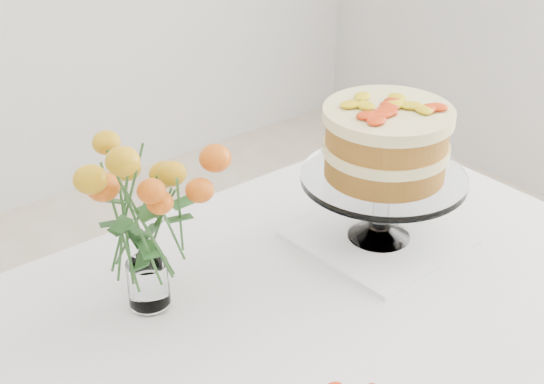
# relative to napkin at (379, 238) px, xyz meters

# --- Properties ---
(table) EXTENTS (1.43, 0.93, 0.76)m
(table) POSITION_rel_napkin_xyz_m (-0.33, -0.11, -0.09)
(table) COLOR tan
(table) RESTS_ON ground
(napkin) EXTENTS (0.30, 0.30, 0.01)m
(napkin) POSITION_rel_napkin_xyz_m (0.00, 0.00, 0.00)
(napkin) COLOR white
(napkin) RESTS_ON table
(cake_stand) EXTENTS (0.31, 0.31, 0.28)m
(cake_stand) POSITION_rel_napkin_xyz_m (-0.00, -0.00, 0.19)
(cake_stand) COLOR white
(cake_stand) RESTS_ON napkin
(rose_vase) EXTENTS (0.30, 0.30, 0.36)m
(rose_vase) POSITION_rel_napkin_xyz_m (-0.46, 0.10, 0.20)
(rose_vase) COLOR white
(rose_vase) RESTS_ON table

